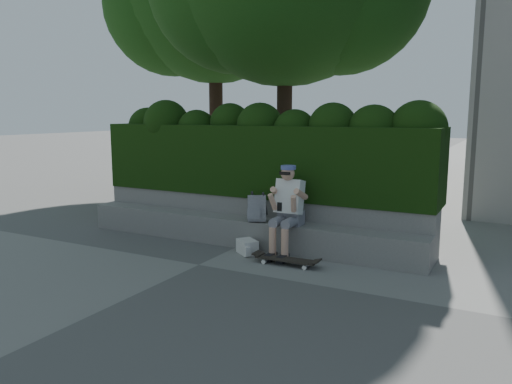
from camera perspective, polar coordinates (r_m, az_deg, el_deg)
The scene contains 8 objects.
ground at distance 7.29m, azimuth -6.55°, elevation -8.27°, with size 80.00×80.00×0.00m, color slate.
bench_ledge at distance 8.25m, azimuth -1.64°, elevation -4.53°, with size 6.00×0.45×0.45m, color gray.
planter_wall at distance 8.62m, azimuth -0.08°, elevation -2.91°, with size 6.00×0.50×0.75m, color gray.
hedge at distance 8.67m, azimuth 0.62°, elevation 3.68°, with size 6.00×1.00×1.20m, color black.
person at distance 7.57m, azimuth 3.64°, elevation -1.69°, with size 0.40×0.76×1.38m.
skateboard at distance 7.22m, azimuth 3.48°, elevation -7.73°, with size 0.90×0.25×0.09m.
backpack_plaid at distance 7.91m, azimuth 0.09°, elevation -1.89°, with size 0.29×0.15×0.42m, color #9F9EA3.
backpack_ground at distance 7.77m, azimuth -1.00°, elevation -6.27°, with size 0.34×0.24×0.22m, color silver.
Camera 1 is at (3.97, -5.71, 2.16)m, focal length 35.00 mm.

